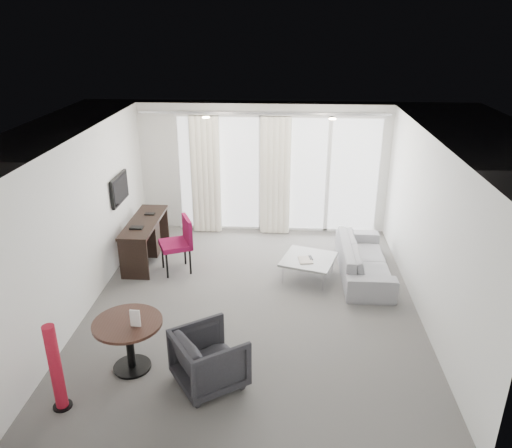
# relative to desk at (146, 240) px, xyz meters

# --- Properties ---
(floor) EXTENTS (5.00, 6.00, 0.00)m
(floor) POSITION_rel_desk_xyz_m (2.07, -1.43, -0.38)
(floor) COLOR #5B5955
(floor) RESTS_ON ground
(ceiling) EXTENTS (5.00, 6.00, 0.00)m
(ceiling) POSITION_rel_desk_xyz_m (2.07, -1.43, 2.22)
(ceiling) COLOR white
(ceiling) RESTS_ON ground
(wall_left) EXTENTS (0.00, 6.00, 2.60)m
(wall_left) POSITION_rel_desk_xyz_m (-0.43, -1.43, 0.92)
(wall_left) COLOR silver
(wall_left) RESTS_ON ground
(wall_right) EXTENTS (0.00, 6.00, 2.60)m
(wall_right) POSITION_rel_desk_xyz_m (4.57, -1.43, 0.92)
(wall_right) COLOR silver
(wall_right) RESTS_ON ground
(wall_front) EXTENTS (5.00, 0.00, 2.60)m
(wall_front) POSITION_rel_desk_xyz_m (2.07, -4.43, 0.92)
(wall_front) COLOR silver
(wall_front) RESTS_ON ground
(window_panel) EXTENTS (4.00, 0.02, 2.38)m
(window_panel) POSITION_rel_desk_xyz_m (2.37, 1.56, 0.82)
(window_panel) COLOR white
(window_panel) RESTS_ON ground
(window_frame) EXTENTS (4.10, 0.06, 2.44)m
(window_frame) POSITION_rel_desk_xyz_m (2.37, 1.54, 0.82)
(window_frame) COLOR white
(window_frame) RESTS_ON ground
(curtain_left) EXTENTS (0.60, 0.20, 2.38)m
(curtain_left) POSITION_rel_desk_xyz_m (0.92, 1.39, 0.82)
(curtain_left) COLOR white
(curtain_left) RESTS_ON ground
(curtain_right) EXTENTS (0.60, 0.20, 2.38)m
(curtain_right) POSITION_rel_desk_xyz_m (2.32, 1.39, 0.82)
(curtain_right) COLOR white
(curtain_right) RESTS_ON ground
(curtain_track) EXTENTS (4.80, 0.04, 0.04)m
(curtain_track) POSITION_rel_desk_xyz_m (2.07, 1.39, 2.07)
(curtain_track) COLOR #B2B2B7
(curtain_track) RESTS_ON ceiling
(downlight_a) EXTENTS (0.12, 0.12, 0.02)m
(downlight_a) POSITION_rel_desk_xyz_m (1.17, 0.17, 2.21)
(downlight_a) COLOR #FFE0B2
(downlight_a) RESTS_ON ceiling
(downlight_b) EXTENTS (0.12, 0.12, 0.02)m
(downlight_b) POSITION_rel_desk_xyz_m (3.27, 0.17, 2.21)
(downlight_b) COLOR #FFE0B2
(downlight_b) RESTS_ON ceiling
(desk) EXTENTS (0.51, 1.63, 0.77)m
(desk) POSITION_rel_desk_xyz_m (0.00, 0.00, 0.00)
(desk) COLOR black
(desk) RESTS_ON floor
(tv) EXTENTS (0.05, 0.80, 0.50)m
(tv) POSITION_rel_desk_xyz_m (-0.39, 0.02, 0.97)
(tv) COLOR black
(tv) RESTS_ON wall_left
(desk_chair) EXTENTS (0.70, 0.68, 0.99)m
(desk_chair) POSITION_rel_desk_xyz_m (0.64, -0.42, 0.11)
(desk_chair) COLOR maroon
(desk_chair) RESTS_ON floor
(round_table) EXTENTS (0.93, 0.93, 0.69)m
(round_table) POSITION_rel_desk_xyz_m (0.62, -3.05, -0.04)
(round_table) COLOR #351E17
(round_table) RESTS_ON floor
(menu_card) EXTENTS (0.12, 0.03, 0.22)m
(menu_card) POSITION_rel_desk_xyz_m (0.75, -3.13, 0.34)
(menu_card) COLOR white
(menu_card) RESTS_ON round_table
(red_lamp) EXTENTS (0.28, 0.28, 1.09)m
(red_lamp) POSITION_rel_desk_xyz_m (0.02, -3.78, 0.16)
(red_lamp) COLOR maroon
(red_lamp) RESTS_ON floor
(tub_armchair) EXTENTS (1.07, 1.06, 0.71)m
(tub_armchair) POSITION_rel_desk_xyz_m (1.66, -3.27, -0.03)
(tub_armchair) COLOR #252429
(tub_armchair) RESTS_ON floor
(coffee_table) EXTENTS (1.04, 1.04, 0.37)m
(coffee_table) POSITION_rel_desk_xyz_m (2.94, -0.54, -0.20)
(coffee_table) COLOR gray
(coffee_table) RESTS_ON floor
(remote) EXTENTS (0.08, 0.18, 0.02)m
(remote) POSITION_rel_desk_xyz_m (2.97, -0.54, -0.02)
(remote) COLOR black
(remote) RESTS_ON coffee_table
(magazine) EXTENTS (0.26, 0.31, 0.02)m
(magazine) POSITION_rel_desk_xyz_m (2.88, -0.62, -0.02)
(magazine) COLOR gray
(magazine) RESTS_ON coffee_table
(sofa) EXTENTS (0.79, 2.03, 0.59)m
(sofa) POSITION_rel_desk_xyz_m (3.90, -0.35, -0.09)
(sofa) COLOR gray
(sofa) RESTS_ON floor
(terrace_slab) EXTENTS (5.60, 3.00, 0.12)m
(terrace_slab) POSITION_rel_desk_xyz_m (2.37, 3.07, -0.44)
(terrace_slab) COLOR #4D4D50
(terrace_slab) RESTS_ON ground
(rattan_chair_a) EXTENTS (0.70, 0.70, 0.91)m
(rattan_chair_a) POSITION_rel_desk_xyz_m (3.17, 3.29, 0.07)
(rattan_chair_a) COLOR brown
(rattan_chair_a) RESTS_ON terrace_slab
(rattan_chair_b) EXTENTS (0.71, 0.71, 0.83)m
(rattan_chair_b) POSITION_rel_desk_xyz_m (4.11, 2.66, 0.03)
(rattan_chair_b) COLOR brown
(rattan_chair_b) RESTS_ON terrace_slab
(rattan_table) EXTENTS (0.52, 0.52, 0.51)m
(rattan_table) POSITION_rel_desk_xyz_m (3.33, 2.64, -0.13)
(rattan_table) COLOR brown
(rattan_table) RESTS_ON terrace_slab
(balustrade) EXTENTS (5.50, 0.06, 1.05)m
(balustrade) POSITION_rel_desk_xyz_m (2.37, 4.52, 0.12)
(balustrade) COLOR #B2B2B7
(balustrade) RESTS_ON terrace_slab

